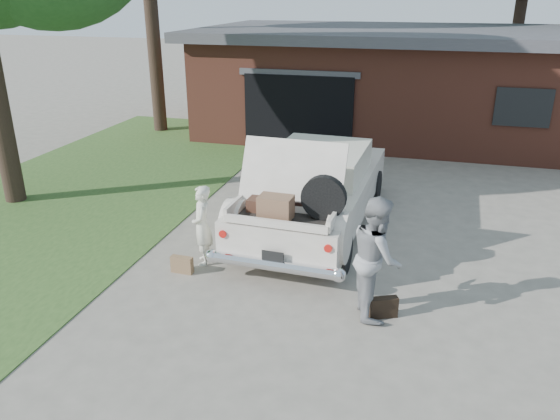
# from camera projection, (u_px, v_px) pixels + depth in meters

# --- Properties ---
(ground) EXTENTS (90.00, 90.00, 0.00)m
(ground) POSITION_uv_depth(u_px,v_px,m) (270.00, 287.00, 8.71)
(ground) COLOR gray
(ground) RESTS_ON ground
(grass_strip) EXTENTS (6.00, 16.00, 0.02)m
(grass_strip) POSITION_uv_depth(u_px,v_px,m) (81.00, 193.00, 12.76)
(grass_strip) COLOR #2D4C1E
(grass_strip) RESTS_ON ground
(house) EXTENTS (12.80, 7.80, 3.30)m
(house) POSITION_uv_depth(u_px,v_px,m) (396.00, 80.00, 18.11)
(house) COLOR brown
(house) RESTS_ON ground
(sedan) EXTENTS (2.29, 5.45, 2.13)m
(sedan) POSITION_uv_depth(u_px,v_px,m) (315.00, 189.00, 10.70)
(sedan) COLOR silver
(sedan) RESTS_ON ground
(woman_left) EXTENTS (0.50, 0.60, 1.41)m
(woman_left) POSITION_uv_depth(u_px,v_px,m) (202.00, 225.00, 9.25)
(woman_left) COLOR beige
(woman_left) RESTS_ON ground
(woman_right) EXTENTS (0.90, 1.03, 1.80)m
(woman_right) POSITION_uv_depth(u_px,v_px,m) (376.00, 257.00, 7.72)
(woman_right) COLOR gray
(woman_right) RESTS_ON ground
(suitcase_left) EXTENTS (0.38, 0.13, 0.29)m
(suitcase_left) POSITION_uv_depth(u_px,v_px,m) (182.00, 265.00, 9.12)
(suitcase_left) COLOR olive
(suitcase_left) RESTS_ON ground
(suitcase_right) EXTENTS (0.43, 0.29, 0.32)m
(suitcase_right) POSITION_uv_depth(u_px,v_px,m) (384.00, 307.00, 7.87)
(suitcase_right) COLOR black
(suitcase_right) RESTS_ON ground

